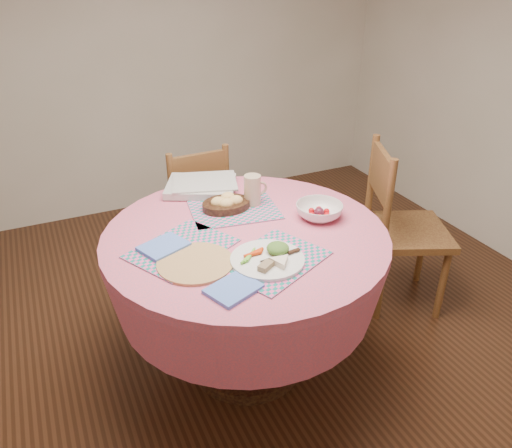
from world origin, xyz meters
The scene contains 15 objects.
ground centered at (0.00, 0.00, 0.00)m, with size 4.00×4.00×0.00m, color #331C0F.
dining_table centered at (0.00, 0.00, 0.56)m, with size 1.24×1.24×0.75m.
chair_right centered at (0.98, 0.13, 0.50)m, with size 0.56×0.57×0.95m.
chair_back centered at (0.05, 0.89, 0.45)m, with size 0.42×0.40×0.87m.
placemat_front centered at (0.01, -0.25, 0.75)m, with size 0.40×0.30×0.01m, color #168076.
placemat_left centered at (-0.29, -0.02, 0.75)m, with size 0.40×0.30×0.01m, color #168076.
placemat_back centered at (0.04, 0.21, 0.75)m, with size 0.40×0.30×0.01m, color #168076.
wicker_trivet centered at (-0.28, -0.15, 0.76)m, with size 0.30×0.30×0.01m, color #A27E46.
napkin_near centered at (-0.21, -0.37, 0.76)m, with size 0.18×0.14×0.01m, color #5780E1.
napkin_far centered at (-0.36, 0.01, 0.76)m, with size 0.18×0.14×0.01m, color #5780E1.
dinner_plate centered at (-0.01, -0.26, 0.77)m, with size 0.29×0.29×0.05m.
bread_bowl centered at (0.01, 0.24, 0.78)m, with size 0.23×0.23×0.08m.
latte_mug centered at (0.14, 0.23, 0.83)m, with size 0.12×0.08×0.14m.
fruit_bowl centered at (0.36, -0.01, 0.78)m, with size 0.28×0.28×0.07m.
newspaper_stack centered at (-0.03, 0.49, 0.78)m, with size 0.42×0.39×0.04m.
Camera 1 is at (-0.75, -1.72, 1.81)m, focal length 35.00 mm.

